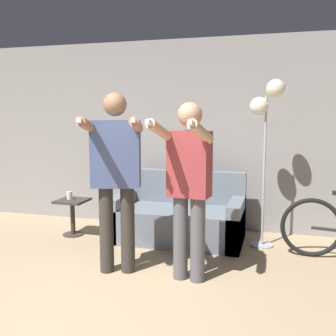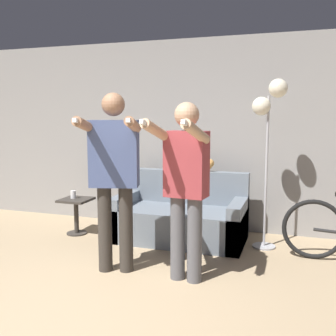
% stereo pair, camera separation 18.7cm
% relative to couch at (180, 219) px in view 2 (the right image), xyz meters
% --- Properties ---
extents(wall_back, '(10.00, 0.05, 2.60)m').
position_rel_couch_xyz_m(wall_back, '(-0.42, 0.63, 1.03)').
color(wall_back, gray).
rests_on(wall_back, ground_plane).
extents(couch, '(1.63, 0.84, 0.85)m').
position_rel_couch_xyz_m(couch, '(0.00, 0.00, 0.00)').
color(couch, slate).
rests_on(couch, ground_plane).
extents(person_left, '(0.65, 0.77, 1.78)m').
position_rel_couch_xyz_m(person_left, '(-0.33, -1.20, 0.78)').
color(person_left, '#38332D').
rests_on(person_left, ground_plane).
extents(person_right, '(0.51, 0.69, 1.69)m').
position_rel_couch_xyz_m(person_right, '(0.40, -1.20, 0.71)').
color(person_right, '#56565B').
rests_on(person_right, ground_plane).
extents(cat, '(0.50, 0.14, 0.17)m').
position_rel_couch_xyz_m(cat, '(0.17, 0.31, 0.64)').
color(cat, tan).
rests_on(cat, couch).
extents(floor_lamp, '(0.39, 0.27, 1.98)m').
position_rel_couch_xyz_m(floor_lamp, '(1.05, 0.02, 1.33)').
color(floor_lamp, '#B2B2B7').
rests_on(floor_lamp, ground_plane).
extents(side_table, '(0.38, 0.38, 0.48)m').
position_rel_couch_xyz_m(side_table, '(-1.38, -0.20, 0.06)').
color(side_table, '#38332D').
rests_on(side_table, ground_plane).
extents(cup, '(0.07, 0.07, 0.10)m').
position_rel_couch_xyz_m(cup, '(-1.43, -0.19, 0.26)').
color(cup, white).
rests_on(cup, side_table).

